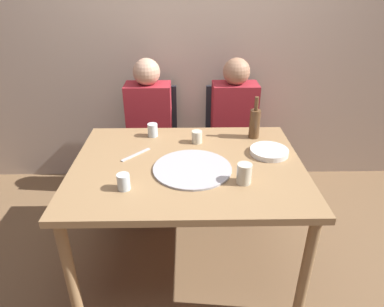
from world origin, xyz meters
name	(u,v)px	position (x,y,z in m)	size (l,w,h in m)	color
ground_plane	(188,257)	(0.00, 0.00, 0.00)	(8.00, 8.00, 0.00)	brown
back_wall	(186,33)	(0.00, 1.18, 1.30)	(6.00, 0.10, 2.60)	#BCA893
dining_table	(188,174)	(0.00, 0.00, 0.67)	(1.35, 1.05, 0.74)	#99754C
pizza_tray	(192,169)	(0.03, -0.07, 0.75)	(0.45, 0.45, 0.01)	#ADADB2
wine_bottle	(255,123)	(0.45, 0.35, 0.85)	(0.07, 0.07, 0.29)	brown
tumbler_near	(244,174)	(0.30, -0.21, 0.80)	(0.08, 0.08, 0.11)	beige
tumbler_far	(197,137)	(0.06, 0.28, 0.79)	(0.07, 0.07, 0.08)	beige
wine_glass	(153,130)	(-0.24, 0.39, 0.79)	(0.07, 0.07, 0.09)	silver
short_glass	(124,182)	(-0.33, -0.26, 0.79)	(0.07, 0.07, 0.09)	silver
plate_stack	(269,152)	(0.50, 0.11, 0.76)	(0.24, 0.24, 0.03)	white
table_knife	(136,155)	(-0.32, 0.11, 0.75)	(0.22, 0.02, 0.01)	#B7B7BC
chair_left	(151,134)	(-0.31, 0.92, 0.51)	(0.44, 0.44, 0.90)	black
chair_right	(232,133)	(0.38, 0.92, 0.51)	(0.44, 0.44, 0.90)	black
guest_in_sweater	(149,127)	(-0.31, 0.77, 0.64)	(0.36, 0.56, 1.17)	maroon
guest_in_beanie	(235,127)	(0.38, 0.77, 0.64)	(0.36, 0.56, 1.17)	maroon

